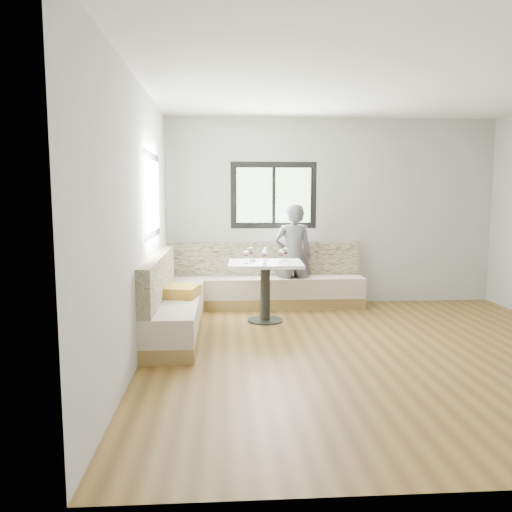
# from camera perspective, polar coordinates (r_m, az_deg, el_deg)

# --- Properties ---
(room) EXTENTS (5.01, 5.01, 2.81)m
(room) POSITION_cam_1_polar(r_m,az_deg,el_deg) (5.36, 13.44, 4.19)
(room) COLOR brown
(room) RESTS_ON ground
(banquette) EXTENTS (2.90, 2.80, 0.95)m
(banquette) POSITION_cam_1_polar(r_m,az_deg,el_deg) (6.79, -3.11, -4.25)
(banquette) COLOR #9C7942
(banquette) RESTS_ON ground
(table) EXTENTS (0.99, 0.79, 0.79)m
(table) POSITION_cam_1_polar(r_m,az_deg,el_deg) (6.52, 1.07, -2.42)
(table) COLOR black
(table) RESTS_ON ground
(person) EXTENTS (0.56, 0.37, 1.53)m
(person) POSITION_cam_1_polar(r_m,az_deg,el_deg) (7.32, 4.28, -0.00)
(person) COLOR #4F4C54
(person) RESTS_ON ground
(olive_ramekin) EXTENTS (0.09, 0.09, 0.03)m
(olive_ramekin) POSITION_cam_1_polar(r_m,az_deg,el_deg) (6.53, -0.41, -0.51)
(olive_ramekin) COLOR white
(olive_ramekin) RESTS_ON table
(wine_glass_a) EXTENTS (0.08, 0.08, 0.18)m
(wine_glass_a) POSITION_cam_1_polar(r_m,az_deg,el_deg) (6.33, -1.17, 0.25)
(wine_glass_a) COLOR white
(wine_glass_a) RESTS_ON table
(wine_glass_b) EXTENTS (0.08, 0.08, 0.18)m
(wine_glass_b) POSITION_cam_1_polar(r_m,az_deg,el_deg) (6.30, 0.95, 0.22)
(wine_glass_b) COLOR white
(wine_glass_b) RESTS_ON table
(wine_glass_c) EXTENTS (0.08, 0.08, 0.18)m
(wine_glass_c) POSITION_cam_1_polar(r_m,az_deg,el_deg) (6.38, 2.88, 0.30)
(wine_glass_c) COLOR white
(wine_glass_c) RESTS_ON table
(wine_glass_d) EXTENTS (0.08, 0.08, 0.18)m
(wine_glass_d) POSITION_cam_1_polar(r_m,az_deg,el_deg) (6.57, 1.10, 0.50)
(wine_glass_d) COLOR white
(wine_glass_d) RESTS_ON table
(wine_glass_e) EXTENTS (0.08, 0.08, 0.18)m
(wine_glass_e) POSITION_cam_1_polar(r_m,az_deg,el_deg) (6.60, 3.40, 0.52)
(wine_glass_e) COLOR white
(wine_glass_e) RESTS_ON table
(wine_glass_f) EXTENTS (0.08, 0.08, 0.18)m
(wine_glass_f) POSITION_cam_1_polar(r_m,az_deg,el_deg) (6.63, -0.58, 0.56)
(wine_glass_f) COLOR white
(wine_glass_f) RESTS_ON table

